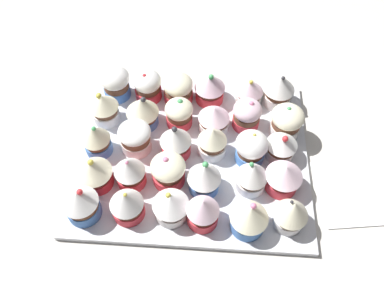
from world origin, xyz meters
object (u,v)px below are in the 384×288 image
(cupcake_5, at_px, (116,83))
(cupcake_28, at_px, (127,203))
(cupcake_13, at_px, (251,148))
(cupcake_4, at_px, (148,85))
(cupcake_22, at_px, (130,171))
(cupcake_27, at_px, (171,205))
(cupcake_9, at_px, (179,113))
(cupcake_21, at_px, (168,170))
(cupcake_25, at_px, (249,217))
(cupcake_17, at_px, (96,139))
(cupcake_6, at_px, (287,121))
(cupcake_24, at_px, (291,213))
(cupcake_16, at_px, (135,137))
(cupcake_26, at_px, (203,211))
(cupcake_18, at_px, (284,177))
(cupcake_14, at_px, (212,141))
(cupcake_0, at_px, (279,89))
(cupcake_15, at_px, (176,140))
(cupcake_23, at_px, (94,172))
(cupcake_2, at_px, (210,87))
(cupcake_29, at_px, (81,203))
(cupcake_1, at_px, (249,91))
(cupcake_20, at_px, (204,177))
(cupcake_12, at_px, (282,145))
(cupcake_19, at_px, (252,176))
(cupcake_3, at_px, (178,89))
(baking_tray, at_px, (192,154))
(cupcake_11, at_px, (104,108))
(cupcake_7, at_px, (247,114))
(napkin, at_px, (356,192))
(cupcake_8, at_px, (214,118))

(cupcake_5, bearing_deg, cupcake_28, 103.77)
(cupcake_13, bearing_deg, cupcake_4, -34.38)
(cupcake_22, xyz_separation_m, cupcake_27, (-0.08, 0.06, -0.00))
(cupcake_9, xyz_separation_m, cupcake_21, (0.01, 0.14, 0.00))
(cupcake_25, bearing_deg, cupcake_27, -6.17)
(cupcake_17, xyz_separation_m, cupcake_22, (-0.07, 0.07, -0.00))
(cupcake_4, bearing_deg, cupcake_9, 136.58)
(cupcake_6, xyz_separation_m, cupcake_24, (0.01, 0.20, 0.00))
(cupcake_16, relative_size, cupcake_26, 0.91)
(cupcake_9, height_order, cupcake_18, same)
(cupcake_6, bearing_deg, cupcake_25, 69.87)
(cupcake_5, bearing_deg, cupcake_14, 147.10)
(cupcake_0, distance_m, cupcake_15, 0.25)
(cupcake_23, bearing_deg, cupcake_14, -158.28)
(cupcake_2, bearing_deg, cupcake_4, 0.40)
(cupcake_28, bearing_deg, cupcake_24, 179.88)
(cupcake_27, xyz_separation_m, cupcake_29, (0.15, 0.01, 0.00))
(cupcake_17, bearing_deg, cupcake_1, -153.66)
(cupcake_16, bearing_deg, cupcake_22, 91.41)
(cupcake_23, bearing_deg, cupcake_20, -179.70)
(cupcake_12, distance_m, cupcake_23, 0.35)
(cupcake_0, distance_m, cupcake_13, 0.16)
(cupcake_1, relative_size, cupcake_20, 0.86)
(cupcake_19, distance_m, cupcake_29, 0.30)
(cupcake_24, bearing_deg, cupcake_6, -91.80)
(cupcake_2, relative_size, cupcake_16, 1.16)
(cupcake_29, bearing_deg, cupcake_3, -117.31)
(cupcake_12, bearing_deg, baking_tray, 1.93)
(cupcake_6, height_order, cupcake_24, cupcake_24)
(cupcake_11, height_order, cupcake_13, cupcake_11)
(cupcake_16, distance_m, cupcake_20, 0.16)
(cupcake_7, bearing_deg, cupcake_4, -17.29)
(cupcake_19, xyz_separation_m, cupcake_20, (0.09, 0.01, 0.00))
(cupcake_7, height_order, cupcake_27, cupcake_7)
(cupcake_5, distance_m, napkin, 0.53)
(cupcake_15, bearing_deg, cupcake_19, 155.10)
(cupcake_1, bearing_deg, cupcake_21, 53.42)
(cupcake_8, bearing_deg, cupcake_18, 135.29)
(cupcake_13, xyz_separation_m, cupcake_25, (0.01, 0.14, 0.00))
(cupcake_22, bearing_deg, cupcake_29, 43.06)
(cupcake_19, bearing_deg, cupcake_17, -11.70)
(cupcake_28, height_order, napkin, cupcake_28)
(cupcake_9, bearing_deg, cupcake_21, 86.51)
(cupcake_7, relative_size, napkin, 0.49)
(cupcake_8, xyz_separation_m, cupcake_21, (0.08, 0.13, 0.00))
(cupcake_11, xyz_separation_m, cupcake_16, (-0.07, 0.07, -0.00))
(cupcake_2, distance_m, cupcake_19, 0.23)
(cupcake_17, relative_size, cupcake_29, 1.03)
(cupcake_12, xyz_separation_m, cupcake_14, (0.13, -0.00, 0.00))
(cupcake_5, height_order, cupcake_7, cupcake_5)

